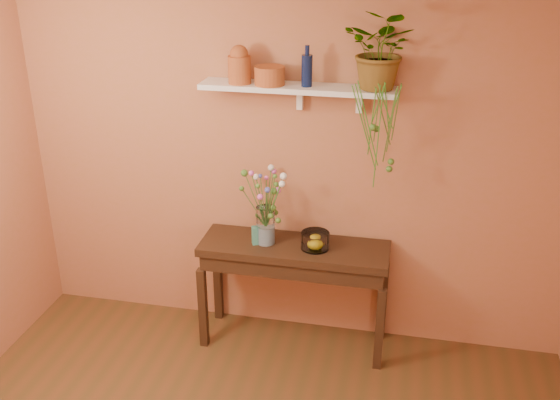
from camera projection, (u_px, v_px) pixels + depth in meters
room at (205, 320)px, 2.71m from camera, size 4.04×4.04×2.70m
sideboard at (294, 260)px, 4.54m from camera, size 1.34×0.43×0.82m
wall_shelf at (299, 89)px, 4.15m from camera, size 1.30×0.24×0.19m
terracotta_jug at (239, 65)px, 4.14m from camera, size 0.16×0.16×0.25m
terracotta_pot at (270, 76)px, 4.13m from camera, size 0.21×0.21×0.12m
blue_bottle at (307, 70)px, 4.07m from camera, size 0.09×0.09×0.26m
spider_plant at (383, 50)px, 3.94m from camera, size 0.56×0.52×0.50m
plant_fronds at (381, 134)px, 4.01m from camera, size 0.30×0.30×0.72m
glass_vase at (266, 228)px, 4.48m from camera, size 0.13×0.13×0.28m
bouquet at (267, 191)px, 4.36m from camera, size 0.37×0.39×0.44m
glass_bowl at (315, 241)px, 4.43m from camera, size 0.20×0.20×0.12m
lemon at (315, 243)px, 4.43m from camera, size 0.08×0.08×0.08m
carton at (257, 235)px, 4.48m from camera, size 0.08×0.07×0.13m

